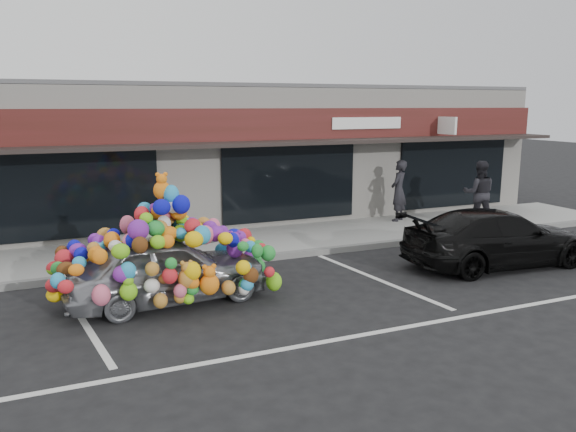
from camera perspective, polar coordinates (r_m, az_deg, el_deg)
name	(u,v)px	position (r m, az deg, el deg)	size (l,w,h in m)	color
ground	(258,299)	(11.00, -3.08, -8.42)	(90.00, 90.00, 0.00)	black
shop_building	(168,153)	(18.60, -12.07, 6.25)	(24.00, 7.20, 4.31)	silver
sidewalk	(205,248)	(14.65, -8.41, -3.21)	(26.00, 3.00, 0.15)	#969691
kerb	(222,263)	(13.25, -6.77, -4.72)	(26.00, 0.18, 0.16)	slate
parking_stripe_left	(82,319)	(10.63, -20.18, -9.83)	(0.12, 4.40, 0.01)	silver
parking_stripe_mid	(377,279)	(12.34, 8.99, -6.33)	(0.12, 4.40, 0.01)	silver
parking_stripe_right	(560,254)	(15.79, 25.93, -3.45)	(0.12, 4.40, 0.01)	silver
lane_line	(414,326)	(9.97, 12.69, -10.81)	(14.00, 0.12, 0.01)	silver
toy_car	(166,261)	(10.87, -12.27, -4.47)	(2.79, 4.22, 2.37)	#94999E
black_sedan	(497,238)	(13.92, 20.48, -2.09)	(4.56, 1.85, 1.32)	black
pedestrian_a	(399,191)	(17.66, 11.17, 2.54)	(0.69, 0.45, 1.89)	black
pedestrian_b	(479,193)	(17.67, 18.82, 2.23)	(0.94, 0.73, 1.93)	black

